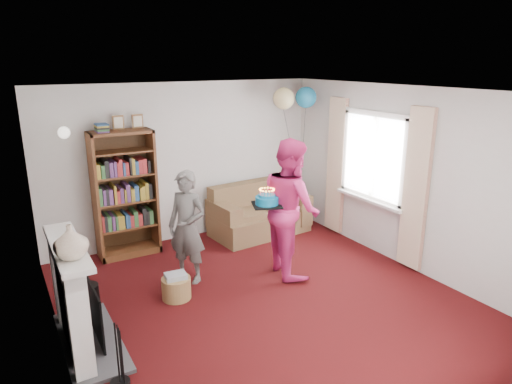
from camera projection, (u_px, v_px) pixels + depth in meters
ground at (266, 302)px, 5.52m from camera, size 5.00×5.00×0.00m
wall_back at (184, 162)px, 7.25m from camera, size 4.50×0.02×2.50m
wall_left at (52, 242)px, 4.08m from camera, size 0.02×5.00×2.50m
wall_right at (407, 178)px, 6.26m from camera, size 0.02×5.00×2.50m
ceiling at (267, 91)px, 4.82m from camera, size 4.50×5.00×0.01m
fireplace at (77, 301)px, 4.53m from camera, size 0.55×1.80×1.12m
window_bay at (372, 173)px, 6.75m from camera, size 0.14×2.02×2.20m
wall_sconce at (64, 132)px, 6.11m from camera, size 0.16×0.23×0.16m
bookcase at (124, 195)px, 6.67m from camera, size 0.88×0.42×2.07m
sofa at (258, 214)px, 7.67m from camera, size 1.58×0.84×0.84m
wicker_basket at (176, 287)px, 5.57m from camera, size 0.36×0.36×0.33m
person_striped at (187, 227)px, 5.88m from camera, size 0.60×0.65×1.49m
person_magenta at (291, 207)px, 6.09m from camera, size 0.87×1.02×1.85m
birthday_cake at (267, 201)px, 5.84m from camera, size 0.36×0.36×0.22m
balloons at (295, 98)px, 7.41m from camera, size 0.79×0.39×1.75m
mantel_vase at (71, 242)px, 4.01m from camera, size 0.34×0.34×0.31m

